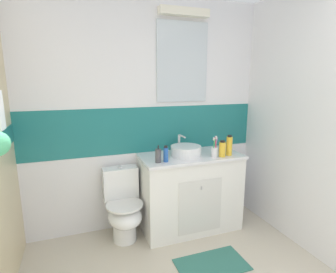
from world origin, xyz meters
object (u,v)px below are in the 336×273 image
object	(u,v)px
sink_basin	(186,150)
toothbrush_cup	(214,151)
toilet	(123,207)
mouthwash_bottle	(222,149)
deodorant_spray_can	(166,154)
soap_dispenser	(158,156)
shampoo_bottle_tall	(229,146)

from	to	relation	value
sink_basin	toothbrush_cup	size ratio (longest dim) A/B	1.64
toilet	sink_basin	bearing A→B (deg)	-2.39
toilet	toothbrush_cup	world-z (taller)	toothbrush_cup
toilet	toothbrush_cup	size ratio (longest dim) A/B	3.35
mouthwash_bottle	deodorant_spray_can	bearing A→B (deg)	177.40
sink_basin	deodorant_spray_can	distance (m)	0.31
toilet	deodorant_spray_can	world-z (taller)	deodorant_spray_can
toilet	soap_dispenser	distance (m)	0.68
sink_basin	toothbrush_cup	bearing A→B (deg)	-32.95
deodorant_spray_can	mouthwash_bottle	size ratio (longest dim) A/B	0.93
toothbrush_cup	deodorant_spray_can	size ratio (longest dim) A/B	1.39
shampoo_bottle_tall	toothbrush_cup	bearing A→B (deg)	-176.91
toilet	shampoo_bottle_tall	size ratio (longest dim) A/B	3.44
deodorant_spray_can	toilet	bearing A→B (deg)	156.73
toothbrush_cup	mouthwash_bottle	distance (m)	0.09
sink_basin	mouthwash_bottle	distance (m)	0.38
soap_dispenser	toilet	bearing A→B (deg)	152.59
soap_dispenser	shampoo_bottle_tall	xyz separation A→B (m)	(0.79, -0.01, 0.04)
toilet	mouthwash_bottle	world-z (taller)	mouthwash_bottle
deodorant_spray_can	shampoo_bottle_tall	world-z (taller)	shampoo_bottle_tall
toothbrush_cup	deodorant_spray_can	world-z (taller)	toothbrush_cup
toilet	toothbrush_cup	distance (m)	1.11
toilet	toothbrush_cup	xyz separation A→B (m)	(0.93, -0.19, 0.56)
sink_basin	shampoo_bottle_tall	bearing A→B (deg)	-19.58
sink_basin	toothbrush_cup	distance (m)	0.30
toothbrush_cup	shampoo_bottle_tall	size ratio (longest dim) A/B	1.03
soap_dispenser	mouthwash_bottle	world-z (taller)	same
toothbrush_cup	sink_basin	bearing A→B (deg)	147.05
toilet	soap_dispenser	world-z (taller)	soap_dispenser
deodorant_spray_can	mouthwash_bottle	distance (m)	0.62
sink_basin	soap_dispenser	distance (m)	0.38
soap_dispenser	deodorant_spray_can	world-z (taller)	soap_dispenser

